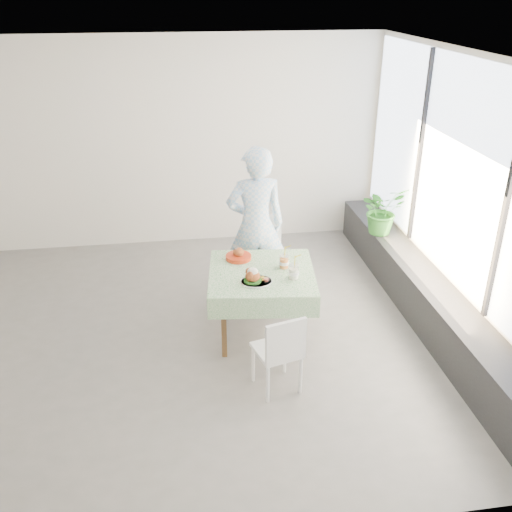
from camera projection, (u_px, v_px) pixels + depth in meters
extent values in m
plane|color=#64625F|center=(168.00, 338.00, 5.96)|extent=(6.00, 6.00, 0.00)
plane|color=white|center=(145.00, 57.00, 4.74)|extent=(6.00, 6.00, 0.00)
cube|color=white|center=(159.00, 145.00, 7.58)|extent=(6.00, 0.02, 2.80)
cube|color=white|center=(155.00, 379.00, 3.13)|extent=(6.00, 0.02, 2.80)
cube|color=white|center=(458.00, 197.00, 5.75)|extent=(0.02, 5.00, 2.80)
cube|color=#D1E0F9|center=(459.00, 173.00, 5.64)|extent=(0.01, 4.80, 2.18)
cube|color=black|center=(424.00, 297.00, 6.23)|extent=(0.40, 4.80, 0.50)
cube|color=brown|center=(262.00, 274.00, 5.72)|extent=(1.00, 1.00, 0.04)
cube|color=white|center=(262.00, 272.00, 5.71)|extent=(1.16, 1.16, 0.01)
cube|color=white|center=(265.00, 261.00, 6.52)|extent=(0.45, 0.45, 0.04)
cube|color=white|center=(262.00, 234.00, 6.59)|extent=(0.45, 0.05, 0.45)
cube|color=white|center=(277.00, 350.00, 5.08)|extent=(0.46, 0.46, 0.04)
cube|color=white|center=(286.00, 341.00, 4.85)|extent=(0.37, 0.13, 0.38)
imported|color=#97C9F2|center=(256.00, 225.00, 6.36)|extent=(0.68, 0.46, 1.81)
cylinder|color=white|center=(256.00, 282.00, 5.50)|extent=(0.31, 0.31, 0.02)
cylinder|color=#174C13|center=(253.00, 281.00, 5.49)|extent=(0.17, 0.17, 0.02)
ellipsoid|color=#9F5126|center=(253.00, 276.00, 5.47)|extent=(0.14, 0.13, 0.11)
ellipsoid|color=white|center=(253.00, 272.00, 5.44)|extent=(0.10, 0.10, 0.07)
cylinder|color=#A72410|center=(266.00, 280.00, 5.49)|extent=(0.05, 0.05, 0.03)
cylinder|color=white|center=(284.00, 262.00, 5.75)|extent=(0.09, 0.09, 0.14)
cylinder|color=orange|center=(284.00, 263.00, 5.76)|extent=(0.08, 0.08, 0.10)
cylinder|color=white|center=(284.00, 255.00, 5.72)|extent=(0.10, 0.10, 0.01)
cylinder|color=yellow|center=(285.00, 251.00, 5.70)|extent=(0.01, 0.03, 0.19)
cylinder|color=white|center=(294.00, 272.00, 5.55)|extent=(0.10, 0.10, 0.14)
cylinder|color=white|center=(294.00, 273.00, 5.55)|extent=(0.09, 0.09, 0.10)
cylinder|color=white|center=(294.00, 265.00, 5.51)|extent=(0.10, 0.10, 0.01)
cylinder|color=yellow|center=(295.00, 260.00, 5.49)|extent=(0.01, 0.04, 0.20)
cylinder|color=#B82F12|center=(239.00, 257.00, 5.96)|extent=(0.27, 0.27, 0.04)
cylinder|color=white|center=(238.00, 256.00, 5.96)|extent=(0.23, 0.23, 0.02)
ellipsoid|color=#9F5126|center=(238.00, 252.00, 5.94)|extent=(0.12, 0.11, 0.10)
imported|color=#2F7B29|center=(382.00, 210.00, 7.07)|extent=(0.66, 0.61, 0.61)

